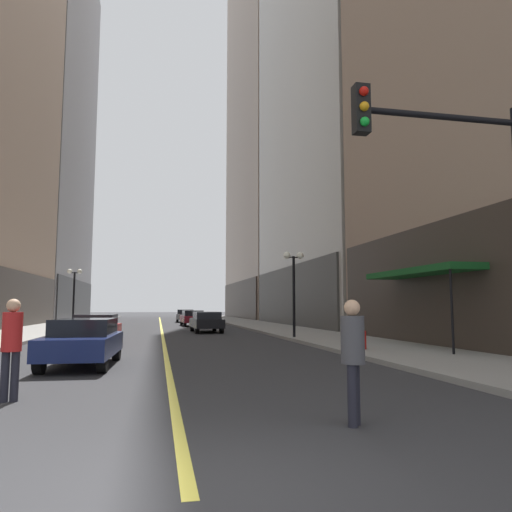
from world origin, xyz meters
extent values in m
plane|color=#2D2D30|center=(0.00, 35.00, 0.00)|extent=(200.00, 200.00, 0.00)
cube|color=gray|center=(-8.25, 35.00, 0.07)|extent=(4.50, 78.00, 0.15)
cube|color=gray|center=(8.25, 35.00, 0.07)|extent=(4.50, 78.00, 0.15)
cube|color=#E5D64C|center=(0.00, 35.00, 0.00)|extent=(0.16, 70.00, 0.01)
cube|color=#332A23|center=(-10.60, 34.50, 2.14)|extent=(0.50, 22.80, 4.29)
cube|color=gray|center=(-16.79, 60.00, 25.37)|extent=(12.58, 26.00, 50.74)
cube|color=#2C2C2E|center=(-10.60, 60.00, 2.50)|extent=(0.50, 24.70, 5.00)
cube|color=#332A23|center=(10.60, 11.00, 2.50)|extent=(0.50, 20.90, 5.00)
cube|color=#A8A399|center=(15.75, 34.50, 22.81)|extent=(10.50, 24.00, 45.61)
cube|color=#3A3935|center=(10.60, 34.50, 2.50)|extent=(0.50, 22.80, 5.00)
cube|color=gray|center=(17.27, 60.00, 42.84)|extent=(13.53, 26.00, 85.69)
cube|color=#332A23|center=(10.60, 60.00, 2.50)|extent=(0.50, 24.70, 5.00)
cube|color=#144C1E|center=(9.70, 12.58, 3.00)|extent=(1.60, 6.34, 0.24)
cylinder|color=black|center=(9.00, 9.56, 1.44)|extent=(0.08, 0.08, 2.88)
cube|color=#141E4C|center=(-2.34, 9.90, 0.59)|extent=(1.89, 4.17, 0.55)
cube|color=black|center=(-2.34, 10.11, 1.07)|extent=(1.62, 2.36, 0.50)
cylinder|color=black|center=(-1.64, 8.44, 0.32)|extent=(0.24, 0.65, 0.64)
cylinder|color=black|center=(-3.15, 8.49, 0.32)|extent=(0.24, 0.65, 0.64)
cylinder|color=black|center=(-1.54, 11.31, 0.32)|extent=(0.24, 0.65, 0.64)
cylinder|color=black|center=(-3.05, 11.37, 0.32)|extent=(0.24, 0.65, 0.64)
cube|color=#B21919|center=(-2.95, 17.62, 0.59)|extent=(1.91, 4.35, 0.55)
cube|color=black|center=(-2.94, 17.84, 1.07)|extent=(1.64, 2.45, 0.50)
cylinder|color=black|center=(-2.22, 16.09, 0.32)|extent=(0.24, 0.65, 0.64)
cylinder|color=black|center=(-3.76, 16.14, 0.32)|extent=(0.24, 0.65, 0.64)
cylinder|color=black|center=(-2.13, 19.10, 0.32)|extent=(0.24, 0.65, 0.64)
cylinder|color=black|center=(-3.67, 19.15, 0.32)|extent=(0.24, 0.65, 0.64)
cube|color=black|center=(2.79, 26.77, 0.59)|extent=(1.90, 4.37, 0.55)
cube|color=black|center=(2.80, 26.56, 1.07)|extent=(1.62, 2.47, 0.50)
cylinder|color=black|center=(1.98, 28.25, 0.32)|extent=(0.24, 0.65, 0.64)
cylinder|color=black|center=(3.50, 28.31, 0.32)|extent=(0.24, 0.65, 0.64)
cylinder|color=black|center=(2.09, 25.24, 0.32)|extent=(0.24, 0.65, 0.64)
cylinder|color=black|center=(3.60, 25.29, 0.32)|extent=(0.24, 0.65, 0.64)
cube|color=maroon|center=(2.61, 36.96, 0.59)|extent=(1.96, 4.22, 0.55)
cube|color=black|center=(2.62, 36.75, 1.07)|extent=(1.67, 2.39, 0.50)
cylinder|color=black|center=(1.78, 38.37, 0.32)|extent=(0.25, 0.65, 0.64)
cylinder|color=black|center=(3.31, 38.44, 0.32)|extent=(0.25, 0.65, 0.64)
cylinder|color=black|center=(1.91, 35.47, 0.32)|extent=(0.25, 0.65, 0.64)
cylinder|color=black|center=(3.44, 35.54, 0.32)|extent=(0.25, 0.65, 0.64)
cube|color=slate|center=(2.58, 47.39, 0.59)|extent=(2.00, 4.56, 0.55)
cube|color=black|center=(2.57, 47.16, 1.07)|extent=(1.71, 2.57, 0.50)
cylinder|color=black|center=(1.82, 48.99, 0.32)|extent=(0.24, 0.65, 0.64)
cylinder|color=black|center=(3.44, 48.94, 0.32)|extent=(0.24, 0.65, 0.64)
cylinder|color=black|center=(1.72, 45.84, 0.32)|extent=(0.24, 0.65, 0.64)
cylinder|color=black|center=(3.34, 45.79, 0.32)|extent=(0.24, 0.65, 0.64)
cylinder|color=black|center=(2.48, 2.23, 0.43)|extent=(0.14, 0.14, 0.86)
cylinder|color=black|center=(2.39, 2.10, 0.43)|extent=(0.14, 0.14, 0.86)
cylinder|color=#3F3F44|center=(2.44, 2.17, 1.20)|extent=(0.48, 0.48, 0.68)
sphere|color=tan|center=(2.44, 2.17, 1.65)|extent=(0.23, 0.23, 0.23)
cylinder|color=black|center=(-2.93, 4.97, 0.44)|extent=(0.14, 0.14, 0.88)
cylinder|color=black|center=(-2.77, 4.99, 0.44)|extent=(0.14, 0.14, 0.88)
cylinder|color=#B21E1E|center=(-2.85, 4.98, 1.22)|extent=(0.39, 0.39, 0.69)
sphere|color=tan|center=(-2.85, 4.98, 1.69)|extent=(0.24, 0.24, 0.24)
cylinder|color=black|center=(4.80, 3.37, 5.20)|extent=(3.20, 0.12, 0.12)
cube|color=black|center=(3.20, 3.37, 5.20)|extent=(0.28, 0.24, 0.90)
sphere|color=red|center=(3.20, 3.23, 5.48)|extent=(0.17, 0.17, 0.17)
sphere|color=orange|center=(3.20, 3.23, 5.20)|extent=(0.17, 0.17, 0.17)
sphere|color=green|center=(3.20, 3.23, 4.92)|extent=(0.17, 0.17, 0.17)
cylinder|color=black|center=(-6.40, 32.96, 2.10)|extent=(0.14, 0.14, 4.20)
cylinder|color=black|center=(-6.40, 32.96, 4.15)|extent=(0.80, 0.06, 0.06)
sphere|color=white|center=(-6.75, 32.96, 4.25)|extent=(0.36, 0.36, 0.36)
sphere|color=white|center=(-6.05, 32.96, 4.25)|extent=(0.36, 0.36, 0.36)
cylinder|color=black|center=(6.40, 18.87, 2.10)|extent=(0.14, 0.14, 4.20)
cylinder|color=black|center=(6.40, 18.87, 4.15)|extent=(0.80, 0.06, 0.06)
sphere|color=white|center=(6.05, 18.87, 4.25)|extent=(0.36, 0.36, 0.36)
sphere|color=white|center=(6.75, 18.87, 4.25)|extent=(0.36, 0.36, 0.36)
cylinder|color=red|center=(6.90, 11.84, 0.40)|extent=(0.28, 0.28, 0.80)
camera|label=1|loc=(-0.31, -4.33, 1.68)|focal=33.49mm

